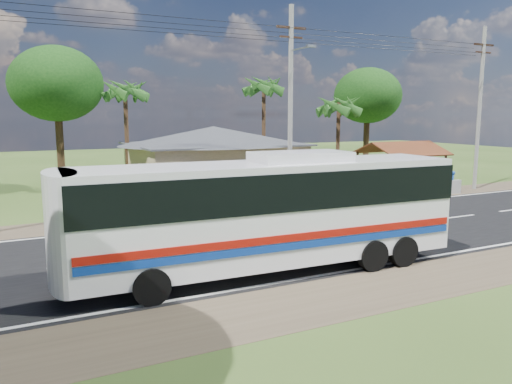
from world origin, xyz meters
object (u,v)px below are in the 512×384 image
waiting_shed (401,150)px  coach_bus (271,205)px  person (452,182)px  motorcycle (270,197)px

waiting_shed → coach_bus: coach_bus is taller
person → coach_bus: bearing=6.1°
waiting_shed → coach_bus: (-16.62, -12.15, -0.46)m
coach_bus → motorcycle: (5.95, 11.23, -1.83)m
motorcycle → person: (12.55, -1.89, 0.31)m
waiting_shed → motorcycle: 10.95m
coach_bus → person: coach_bus is taller
coach_bus → person: bearing=29.2°
waiting_shed → person: size_ratio=3.49×
waiting_shed → person: bearing=-56.1°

